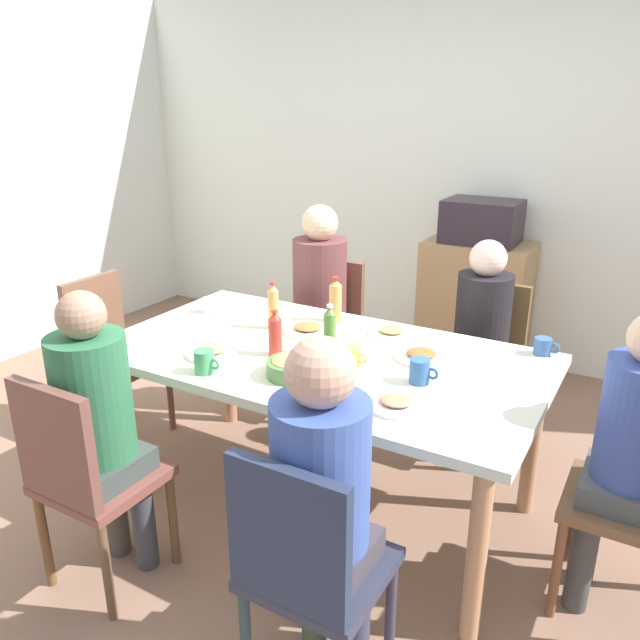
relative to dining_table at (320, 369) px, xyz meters
name	(u,v)px	position (x,y,z in m)	size (l,w,h in m)	color
ground_plane	(320,501)	(0.00, 0.00, -0.69)	(6.82, 6.82, 0.00)	#84624F
wall_back	(479,175)	(0.00, 2.20, 0.61)	(5.92, 0.12, 2.60)	silver
dining_table	(320,369)	(0.00, 0.00, 0.00)	(1.91, 1.04, 0.76)	beige
chair_0	(307,566)	(0.48, -0.90, -0.18)	(0.40, 0.40, 0.90)	#2C2F42
person_0	(322,489)	(0.48, -0.81, 0.03)	(0.30, 0.30, 1.21)	#374839
chair_1	(483,357)	(0.48, 0.90, -0.18)	(0.40, 0.40, 0.90)	brown
person_1	(481,332)	(0.48, 0.81, 0.00)	(0.30, 0.30, 1.16)	#464340
chair_2	(84,473)	(-0.48, -0.90, -0.18)	(0.40, 0.40, 0.90)	brown
person_2	(98,417)	(-0.48, -0.81, 0.01)	(0.30, 0.30, 1.19)	#49413B
person_3	(631,444)	(1.24, 0.00, 0.00)	(0.30, 0.30, 1.16)	#3E3D3D
chair_4	(110,348)	(-1.33, 0.00, -0.18)	(0.40, 0.40, 0.90)	brown
chair_5	(326,326)	(-0.48, 0.90, -0.18)	(0.40, 0.40, 0.90)	brown
person_5	(319,292)	(-0.48, 0.81, 0.06)	(0.31, 0.31, 1.25)	#50533C
plate_0	(212,352)	(-0.39, -0.25, 0.09)	(0.22, 0.22, 0.04)	silver
plate_1	(308,329)	(-0.18, 0.19, 0.09)	(0.24, 0.24, 0.04)	white
plate_2	(421,356)	(0.41, 0.16, 0.09)	(0.22, 0.22, 0.04)	silver
plate_3	(392,332)	(0.18, 0.35, 0.09)	(0.22, 0.22, 0.04)	white
plate_4	(397,403)	(0.49, -0.30, 0.09)	(0.21, 0.21, 0.04)	silver
bowl_0	(292,366)	(0.03, -0.26, 0.12)	(0.21, 0.21, 0.09)	#507A43
cup_0	(210,305)	(-0.76, 0.18, 0.12)	(0.11, 0.07, 0.08)	white
cup_1	(543,346)	(0.84, 0.46, 0.12)	(0.11, 0.07, 0.07)	#385B9B
cup_2	(351,356)	(0.18, -0.06, 0.12)	(0.12, 0.08, 0.08)	#EBCE4C
cup_3	(420,371)	(0.49, -0.07, 0.13)	(0.12, 0.08, 0.10)	#325F9A
cup_4	(321,382)	(0.20, -0.34, 0.12)	(0.12, 0.09, 0.09)	#D35543
cup_5	(205,362)	(-0.29, -0.41, 0.13)	(0.12, 0.08, 0.10)	#44945F
bottle_0	(330,332)	(0.05, 0.00, 0.18)	(0.05, 0.05, 0.23)	#4D7D34
bottle_1	(335,300)	(-0.14, 0.39, 0.18)	(0.06, 0.06, 0.22)	tan
bottle_2	(273,307)	(-0.34, 0.15, 0.19)	(0.05, 0.05, 0.23)	tan
bottle_3	(275,334)	(-0.15, -0.12, 0.17)	(0.06, 0.06, 0.20)	red
side_cabinet	(474,306)	(0.13, 1.90, -0.24)	(0.70, 0.44, 0.90)	tan
microwave	(482,221)	(0.13, 1.90, 0.35)	(0.48, 0.36, 0.28)	#2D222D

